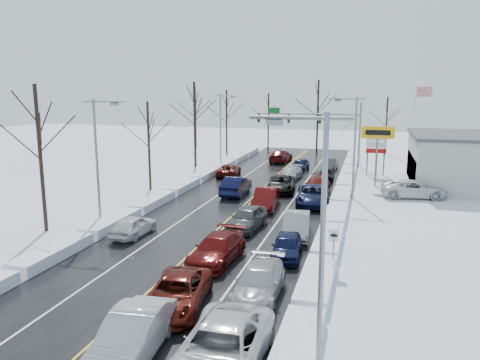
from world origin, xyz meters
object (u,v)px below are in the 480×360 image
(tires_plus_sign, at_px, (378,137))
(oncoming_car_0, at_px, (236,195))
(traffic_signal_mast, at_px, (319,122))
(flagpole, at_px, (416,119))

(tires_plus_sign, relative_size, oncoming_car_0, 1.15)
(traffic_signal_mast, relative_size, tires_plus_sign, 2.21)
(tires_plus_sign, bearing_deg, flagpole, 71.56)
(flagpole, height_order, oncoming_car_0, flagpole)
(traffic_signal_mast, distance_m, flagpole, 11.90)
(tires_plus_sign, height_order, oncoming_car_0, tires_plus_sign)
(oncoming_car_0, bearing_deg, flagpole, -128.81)
(traffic_signal_mast, bearing_deg, tires_plus_sign, -59.54)
(oncoming_car_0, bearing_deg, tires_plus_sign, -148.81)
(traffic_signal_mast, distance_m, tires_plus_sign, 13.92)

